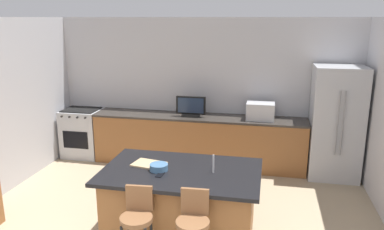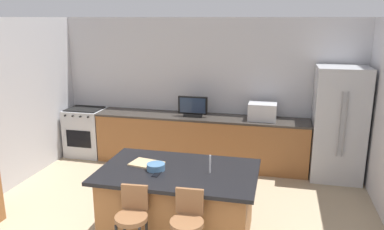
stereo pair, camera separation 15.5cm
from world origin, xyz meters
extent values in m
cube|color=#BCBCC1|center=(0.00, 4.93, 1.33)|extent=(6.04, 0.12, 2.66)
cube|color=brown|center=(-0.05, 4.55, 0.44)|extent=(3.85, 0.60, 0.89)
cube|color=#332D28|center=(-0.05, 4.55, 0.91)|extent=(3.87, 0.62, 0.04)
cube|color=brown|center=(0.21, 2.08, 0.48)|extent=(1.70, 1.00, 0.78)
cube|color=black|center=(0.21, 2.08, 0.89)|extent=(1.86, 1.16, 0.04)
cube|color=#B7BABF|center=(2.30, 4.50, 0.95)|extent=(0.82, 0.72, 1.90)
cylinder|color=gray|center=(2.26, 4.11, 1.04)|extent=(0.02, 0.02, 1.04)
cylinder|color=gray|center=(2.34, 4.11, 1.04)|extent=(0.02, 0.02, 1.04)
cube|color=#B7BABF|center=(-2.35, 4.55, 0.46)|extent=(0.72, 0.60, 0.92)
cube|color=black|center=(-2.35, 4.25, 0.42)|extent=(0.50, 0.01, 0.33)
cube|color=black|center=(-2.35, 4.55, 0.93)|extent=(0.65, 0.50, 0.02)
cylinder|color=black|center=(-2.59, 4.24, 0.86)|extent=(0.04, 0.03, 0.04)
cylinder|color=black|center=(-2.43, 4.24, 0.86)|extent=(0.04, 0.03, 0.04)
cylinder|color=black|center=(-2.27, 4.24, 0.86)|extent=(0.04, 0.03, 0.04)
cylinder|color=black|center=(-2.11, 4.24, 0.86)|extent=(0.04, 0.03, 0.04)
cube|color=#B7BABF|center=(1.05, 4.55, 1.07)|extent=(0.48, 0.36, 0.30)
cube|color=black|center=(-0.18, 4.50, 0.95)|extent=(0.32, 0.16, 0.05)
cube|color=black|center=(-0.18, 4.50, 1.13)|extent=(0.53, 0.05, 0.32)
cube|color=#1E2D47|center=(-0.18, 4.48, 1.13)|extent=(0.47, 0.01, 0.27)
cylinder|color=#B2B2B7|center=(-0.02, 4.65, 1.04)|extent=(0.02, 0.02, 0.24)
cylinder|color=#B2B2B7|center=(0.59, 2.08, 1.02)|extent=(0.02, 0.02, 0.22)
cylinder|color=brown|center=(-0.09, 1.35, 0.65)|extent=(0.34, 0.34, 0.05)
cube|color=brown|center=(-0.10, 1.50, 0.81)|extent=(0.29, 0.06, 0.28)
cylinder|color=brown|center=(0.50, 1.33, 0.68)|extent=(0.34, 0.34, 0.05)
cube|color=brown|center=(0.50, 1.48, 0.84)|extent=(0.29, 0.05, 0.28)
cylinder|color=#3F668C|center=(-0.04, 2.02, 0.95)|extent=(0.22, 0.22, 0.08)
cube|color=black|center=(0.01, 1.89, 0.92)|extent=(0.08, 0.15, 0.01)
cube|color=tan|center=(-0.21, 2.16, 0.92)|extent=(0.43, 0.33, 0.02)
camera|label=1|loc=(1.18, -1.97, 2.66)|focal=35.49mm
camera|label=2|loc=(1.33, -1.94, 2.66)|focal=35.49mm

